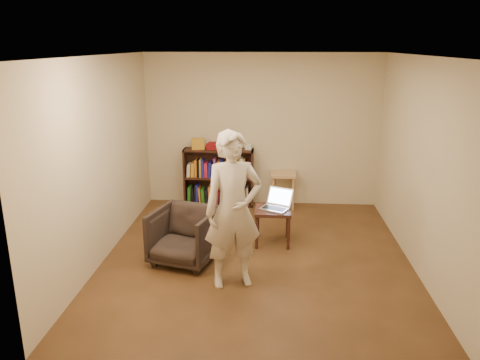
# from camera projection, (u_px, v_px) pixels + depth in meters

# --- Properties ---
(floor) EXTENTS (4.50, 4.50, 0.00)m
(floor) POSITION_uv_depth(u_px,v_px,m) (256.00, 257.00, 6.23)
(floor) COLOR #412B15
(floor) RESTS_ON ground
(ceiling) EXTENTS (4.50, 4.50, 0.00)m
(ceiling) POSITION_uv_depth(u_px,v_px,m) (259.00, 56.00, 5.49)
(ceiling) COLOR white
(ceiling) RESTS_ON wall_back
(wall_back) EXTENTS (4.00, 0.00, 4.00)m
(wall_back) POSITION_uv_depth(u_px,v_px,m) (262.00, 131.00, 8.01)
(wall_back) COLOR beige
(wall_back) RESTS_ON floor
(wall_left) EXTENTS (0.00, 4.50, 4.50)m
(wall_left) POSITION_uv_depth(u_px,v_px,m) (102.00, 160.00, 5.99)
(wall_left) COLOR beige
(wall_left) RESTS_ON floor
(wall_right) EXTENTS (0.00, 4.50, 4.50)m
(wall_right) POSITION_uv_depth(u_px,v_px,m) (420.00, 165.00, 5.73)
(wall_right) COLOR beige
(wall_right) RESTS_ON floor
(bookshelf) EXTENTS (1.20, 0.30, 1.00)m
(bookshelf) POSITION_uv_depth(u_px,v_px,m) (219.00, 180.00, 8.15)
(bookshelf) COLOR black
(bookshelf) RESTS_ON floor
(box_yellow) EXTENTS (0.24, 0.19, 0.18)m
(box_yellow) POSITION_uv_depth(u_px,v_px,m) (198.00, 144.00, 7.98)
(box_yellow) COLOR gold
(box_yellow) RESTS_ON bookshelf
(red_cloth) EXTENTS (0.32, 0.25, 0.10)m
(red_cloth) POSITION_uv_depth(u_px,v_px,m) (216.00, 146.00, 8.00)
(red_cloth) COLOR maroon
(red_cloth) RESTS_ON bookshelf
(box_green) EXTENTS (0.18, 0.18, 0.15)m
(box_green) POSITION_uv_depth(u_px,v_px,m) (235.00, 145.00, 7.97)
(box_green) COLOR #236C1C
(box_green) RESTS_ON bookshelf
(box_white) EXTENTS (0.12, 0.12, 0.08)m
(box_white) POSITION_uv_depth(u_px,v_px,m) (249.00, 147.00, 7.96)
(box_white) COLOR silver
(box_white) RESTS_ON bookshelf
(stool) EXTENTS (0.42, 0.42, 0.61)m
(stool) POSITION_uv_depth(u_px,v_px,m) (283.00, 180.00, 8.00)
(stool) COLOR tan
(stool) RESTS_ON floor
(armchair) EXTENTS (0.95, 0.96, 0.71)m
(armchair) POSITION_uv_depth(u_px,v_px,m) (184.00, 236.00, 6.02)
(armchair) COLOR black
(armchair) RESTS_ON floor
(side_table) EXTENTS (0.50, 0.50, 0.51)m
(side_table) POSITION_uv_depth(u_px,v_px,m) (273.00, 214.00, 6.57)
(side_table) COLOR black
(side_table) RESTS_ON floor
(laptop) EXTENTS (0.49, 0.50, 0.26)m
(laptop) POSITION_uv_depth(u_px,v_px,m) (276.00, 204.00, 6.56)
(laptop) COLOR #B8B8BD
(laptop) RESTS_ON side_table
(person) EXTENTS (0.77, 0.62, 1.83)m
(person) POSITION_uv_depth(u_px,v_px,m) (233.00, 210.00, 5.30)
(person) COLOR beige
(person) RESTS_ON floor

